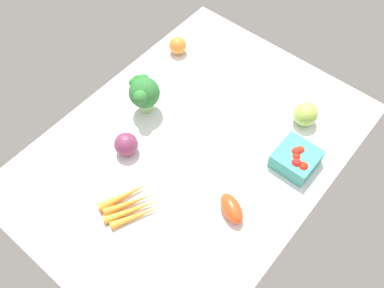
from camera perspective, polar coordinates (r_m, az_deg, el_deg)
The scene contains 8 objects.
tablecloth at distance 128.66cm, azimuth 0.00°, elevation -0.74°, with size 104.00×76.00×2.00cm, color white.
roma_tomato at distance 115.95cm, azimuth 5.28°, elevation -8.50°, with size 9.36×4.93×4.93cm, color #E2461C.
broccoli_head at distance 131.04cm, azimuth -6.44°, elevation 6.82°, with size 10.27×10.16×12.77cm.
carrot_bunch at distance 118.48cm, azimuth -8.16°, elevation -7.97°, with size 17.41×15.03×2.75cm.
berry_basket at distance 125.86cm, azimuth 13.68°, elevation -1.92°, with size 11.51×11.51×6.47cm.
heirloom_tomato_green at distance 134.88cm, azimuth 14.84°, elevation 3.86°, with size 7.53×7.53×7.53cm, color #9DBD4D.
red_onion_near_basket at distance 125.74cm, azimuth -8.75°, elevation -0.03°, with size 7.05×7.05×7.05cm, color #763050.
heirloom_tomato_orange at distance 151.40cm, azimuth -1.91°, elevation 12.94°, with size 6.05×6.05×6.05cm, color orange.
Camera 1 is at (-53.66, -44.74, 109.04)cm, focal length 40.15 mm.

